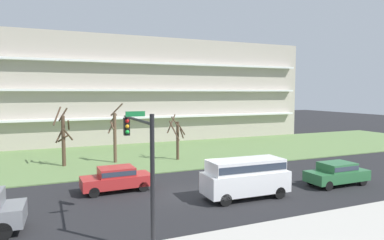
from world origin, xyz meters
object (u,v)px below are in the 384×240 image
Objects in this scene: tree_right at (177,137)px; sedan_green_near_right at (337,173)px; sedan_red_near_left at (116,178)px; tree_left at (63,137)px; van_white_center_left at (246,175)px; traffic_signal_mast at (141,151)px; tree_center at (115,135)px.

sedan_green_near_right is at bearing -60.59° from tree_right.
tree_right is at bearing 119.30° from sedan_green_near_right.
sedan_green_near_right is at bearing 160.73° from sedan_red_near_left.
van_white_center_left is at bearing -54.97° from tree_left.
sedan_red_near_left is 7.93m from traffic_signal_mast.
tree_left reaches higher than van_white_center_left.
tree_right is 12.43m from van_white_center_left.
tree_center is 1.21× the size of sedan_red_near_left.
sedan_green_near_right is at bearing 11.20° from traffic_signal_mast.
tree_left is 1.15× the size of sedan_red_near_left.
van_white_center_left is 7.32m from sedan_green_near_right.
sedan_red_near_left is at bearing 147.87° from van_white_center_left.
sedan_red_near_left is 8.22m from van_white_center_left.
tree_center is 1.03× the size of van_white_center_left.
tree_center is 5.68m from tree_right.
tree_right reaches higher than van_white_center_left.
van_white_center_left reaches higher than sedan_green_near_right.
van_white_center_left reaches higher than sedan_red_near_left.
traffic_signal_mast is (-1.90, -16.29, 1.23)m from tree_center.
traffic_signal_mast is at bearing -157.05° from van_white_center_left.
sedan_green_near_right is at bearing 1.16° from van_white_center_left.
sedan_red_near_left is (-1.59, -8.92, -1.68)m from tree_center.
tree_center reaches higher than sedan_red_near_left.
tree_right is (5.58, -1.02, -0.35)m from tree_center.
tree_left is 1.17× the size of sedan_green_near_right.
tree_center is 1.22× the size of sedan_green_near_right.
van_white_center_left is at bearing -91.46° from tree_right.
sedan_green_near_right is (14.16, -4.50, 0.00)m from sedan_red_near_left.
traffic_signal_mast is at bearing 85.95° from sedan_red_near_left.
sedan_red_near_left is (2.71, -9.15, -1.67)m from tree_left.
sedan_green_near_right is at bearing -46.88° from tree_center.
tree_center is 1.26× the size of tree_right.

